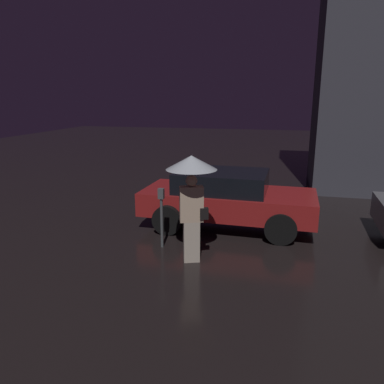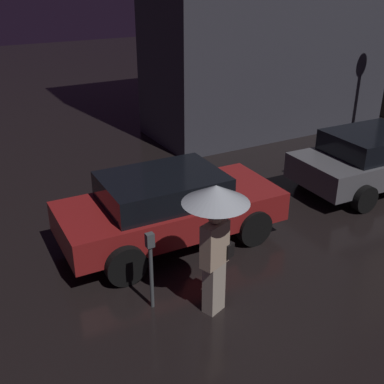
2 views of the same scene
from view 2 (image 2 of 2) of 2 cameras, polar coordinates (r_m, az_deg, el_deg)
parked_car_red at (r=8.98m, az=-2.76°, el=-1.66°), size 4.22×1.98×1.39m
parked_car_grey at (r=12.13m, az=20.73°, el=3.79°), size 3.98×1.98×1.38m
pedestrian_with_umbrella at (r=6.75m, az=2.80°, el=-3.12°), size 0.96×0.96×2.10m
parking_meter at (r=7.24m, az=-4.91°, el=-8.35°), size 0.12×0.10×1.30m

